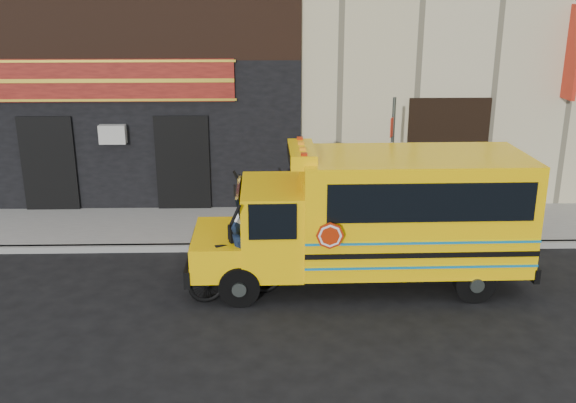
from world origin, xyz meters
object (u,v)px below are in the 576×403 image
(school_bus, at_px, (379,214))
(cyclist, at_px, (240,261))
(sign_pole, at_px, (391,167))
(bicycle, at_px, (237,271))

(school_bus, xyz_separation_m, cyclist, (-2.80, -0.73, -0.69))
(sign_pole, xyz_separation_m, bicycle, (-3.50, -2.80, -1.36))
(school_bus, distance_m, bicycle, 3.10)
(school_bus, xyz_separation_m, sign_pole, (0.61, 2.13, 0.44))
(sign_pole, xyz_separation_m, cyclist, (-3.42, -2.86, -1.13))
(school_bus, height_order, sign_pole, sign_pole)
(bicycle, bearing_deg, sign_pole, -69.91)
(school_bus, distance_m, cyclist, 2.98)
(bicycle, relative_size, cyclist, 1.19)
(sign_pole, distance_m, cyclist, 4.60)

